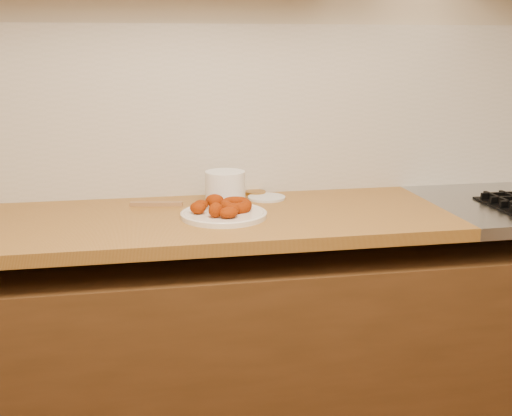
% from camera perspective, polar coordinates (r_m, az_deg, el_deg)
% --- Properties ---
extents(wall_back, '(4.00, 0.02, 2.70)m').
position_cam_1_polar(wall_back, '(2.34, 1.54, 12.36)').
color(wall_back, '#C3B493').
rests_on(wall_back, ground).
extents(base_cabinet, '(3.60, 0.60, 0.77)m').
position_cam_1_polar(base_cabinet, '(2.29, 3.06, -12.79)').
color(base_cabinet, '#563419').
rests_on(base_cabinet, floor).
extents(butcher_block, '(2.30, 0.62, 0.04)m').
position_cam_1_polar(butcher_block, '(2.06, -14.62, -1.63)').
color(butcher_block, olive).
rests_on(butcher_block, base_cabinet).
extents(backsplash, '(3.60, 0.02, 0.60)m').
position_cam_1_polar(backsplash, '(2.34, 1.58, 8.68)').
color(backsplash, beige).
rests_on(backsplash, wall_back).
extents(donut_plate, '(0.27, 0.27, 0.02)m').
position_cam_1_polar(donut_plate, '(2.03, -2.88, -0.60)').
color(donut_plate, silver).
rests_on(donut_plate, butcher_block).
extents(ring_donut, '(0.12, 0.13, 0.05)m').
position_cam_1_polar(ring_donut, '(2.04, -1.81, 0.26)').
color(ring_donut, '#8B2A02').
rests_on(ring_donut, donut_plate).
extents(fried_dough_chunks, '(0.17, 0.21, 0.05)m').
position_cam_1_polar(fried_dough_chunks, '(2.01, -3.64, 0.08)').
color(fried_dough_chunks, '#8B2A02').
rests_on(fried_dough_chunks, donut_plate).
extents(plastic_tub, '(0.17, 0.17, 0.11)m').
position_cam_1_polar(plastic_tub, '(2.19, -2.75, 1.81)').
color(plastic_tub, white).
rests_on(plastic_tub, butcher_block).
extents(tub_lid, '(0.16, 0.16, 0.01)m').
position_cam_1_polar(tub_lid, '(2.27, 0.94, 0.93)').
color(tub_lid, silver).
rests_on(tub_lid, butcher_block).
extents(brass_jar_lid, '(0.10, 0.10, 0.01)m').
position_cam_1_polar(brass_jar_lid, '(2.33, -0.05, 1.35)').
color(brass_jar_lid, '#A7752E').
rests_on(brass_jar_lid, butcher_block).
extents(wooden_utensil, '(0.18, 0.05, 0.01)m').
position_cam_1_polar(wooden_utensil, '(2.20, -8.85, 0.37)').
color(wooden_utensil, olive).
rests_on(wooden_utensil, butcher_block).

